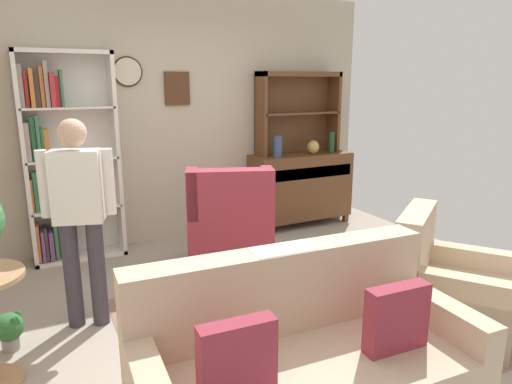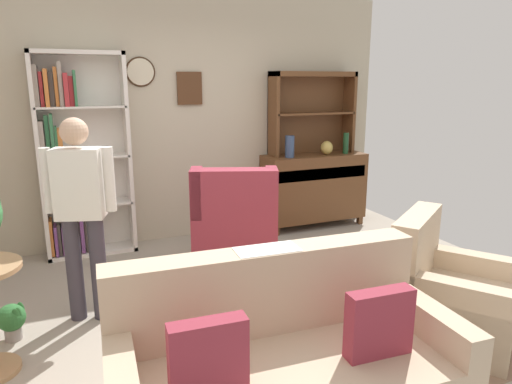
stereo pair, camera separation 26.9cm
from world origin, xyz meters
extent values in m
cube|color=#9E9384|center=(0.00, 0.00, -0.01)|extent=(5.40, 4.60, 0.02)
cube|color=#BCB299|center=(0.00, 2.13, 1.40)|extent=(5.00, 0.06, 2.80)
cylinder|color=beige|center=(-0.45, 2.08, 1.90)|extent=(0.28, 0.03, 0.28)
torus|color=#382314|center=(-0.45, 2.08, 1.90)|extent=(0.31, 0.02, 0.31)
cube|color=#4C2D19|center=(0.08, 2.08, 1.73)|extent=(0.28, 0.03, 0.36)
cube|color=#846651|center=(0.20, -0.30, 0.00)|extent=(2.48, 2.19, 0.01)
cube|color=silver|center=(-1.51, 1.93, 1.05)|extent=(0.04, 0.30, 2.10)
cube|color=silver|center=(-0.65, 1.93, 1.05)|extent=(0.04, 0.30, 2.10)
cube|color=silver|center=(-1.08, 1.93, 2.08)|extent=(0.90, 0.30, 0.04)
cube|color=silver|center=(-1.08, 1.93, 0.02)|extent=(0.90, 0.30, 0.04)
cube|color=silver|center=(-1.08, 2.07, 1.05)|extent=(0.90, 0.01, 2.10)
cube|color=silver|center=(-1.08, 1.93, 0.55)|extent=(0.86, 0.30, 0.02)
cube|color=#CC7233|center=(-1.48, 1.91, 0.24)|extent=(0.03, 0.20, 0.37)
cube|color=#723F7F|center=(-1.44, 1.91, 0.20)|extent=(0.03, 0.24, 0.31)
cube|color=#3F3833|center=(-1.41, 1.91, 0.22)|extent=(0.03, 0.20, 0.33)
cube|color=#723F7F|center=(-1.36, 1.91, 0.20)|extent=(0.04, 0.22, 0.29)
cube|color=#337247|center=(-1.31, 1.91, 0.23)|extent=(0.04, 0.17, 0.37)
cube|color=#3F3833|center=(-1.28, 1.91, 0.25)|extent=(0.03, 0.14, 0.41)
cube|color=gold|center=(-1.23, 1.91, 0.22)|extent=(0.04, 0.17, 0.35)
cube|color=#723F7F|center=(-1.19, 1.91, 0.27)|extent=(0.03, 0.22, 0.44)
cube|color=#3F3833|center=(-1.14, 1.91, 0.27)|extent=(0.03, 0.18, 0.44)
cube|color=silver|center=(-1.08, 1.93, 1.05)|extent=(0.86, 0.30, 0.02)
cube|color=#CC7233|center=(-1.48, 1.91, 0.72)|extent=(0.02, 0.10, 0.33)
cube|color=#337247|center=(-1.45, 1.91, 0.75)|extent=(0.04, 0.13, 0.40)
cube|color=#B22D33|center=(-1.41, 1.91, 0.70)|extent=(0.02, 0.13, 0.28)
cube|color=#284C8C|center=(-1.38, 1.91, 0.75)|extent=(0.04, 0.19, 0.39)
cube|color=#284C8C|center=(-1.34, 1.91, 0.74)|extent=(0.03, 0.20, 0.37)
cube|color=#B22D33|center=(-1.30, 1.91, 0.73)|extent=(0.03, 0.15, 0.35)
cube|color=#723F7F|center=(-1.26, 1.91, 0.73)|extent=(0.03, 0.14, 0.34)
cube|color=silver|center=(-1.08, 1.93, 1.56)|extent=(0.86, 0.30, 0.02)
cube|color=gray|center=(-1.47, 1.91, 1.24)|extent=(0.04, 0.19, 0.37)
cube|color=#337247|center=(-1.42, 1.91, 1.27)|extent=(0.04, 0.11, 0.42)
cube|color=#337247|center=(-1.38, 1.91, 1.28)|extent=(0.03, 0.19, 0.43)
cube|color=#337247|center=(-1.34, 1.91, 1.22)|extent=(0.02, 0.13, 0.31)
cube|color=#CC7233|center=(-1.31, 1.91, 1.21)|extent=(0.04, 0.12, 0.30)
cube|color=gray|center=(-1.47, 1.91, 1.76)|extent=(0.04, 0.14, 0.39)
cube|color=#B22D33|center=(-1.43, 1.91, 1.73)|extent=(0.03, 0.11, 0.33)
cube|color=#CC7233|center=(-1.38, 1.91, 1.74)|extent=(0.04, 0.23, 0.36)
cube|color=#3F3833|center=(-1.34, 1.91, 1.73)|extent=(0.04, 0.10, 0.33)
cube|color=#CC7233|center=(-1.30, 1.91, 1.75)|extent=(0.03, 0.12, 0.38)
cube|color=gray|center=(-1.26, 1.91, 1.78)|extent=(0.04, 0.18, 0.43)
cube|color=#B22D33|center=(-1.21, 1.91, 1.73)|extent=(0.04, 0.24, 0.32)
cube|color=#B22D33|center=(-1.16, 1.91, 1.71)|extent=(0.04, 0.12, 0.29)
cube|color=#337247|center=(-1.13, 1.91, 1.74)|extent=(0.03, 0.17, 0.35)
cube|color=brown|center=(1.58, 1.86, 0.51)|extent=(1.30, 0.45, 0.82)
cube|color=brown|center=(0.98, 1.69, 0.05)|extent=(0.06, 0.06, 0.10)
cube|color=brown|center=(2.18, 1.69, 0.05)|extent=(0.06, 0.06, 0.10)
cube|color=brown|center=(0.98, 2.04, 0.05)|extent=(0.06, 0.06, 0.10)
cube|color=brown|center=(2.18, 2.04, 0.05)|extent=(0.06, 0.06, 0.10)
cube|color=#492C18|center=(1.58, 1.64, 0.71)|extent=(1.20, 0.01, 0.14)
cube|color=brown|center=(1.05, 1.94, 1.42)|extent=(0.04, 0.26, 1.00)
cube|color=brown|center=(2.11, 1.94, 1.42)|extent=(0.04, 0.26, 1.00)
cube|color=brown|center=(1.58, 1.94, 1.89)|extent=(1.10, 0.26, 0.06)
cube|color=brown|center=(1.58, 1.94, 1.42)|extent=(1.06, 0.26, 0.02)
cube|color=brown|center=(1.58, 2.06, 1.42)|extent=(1.10, 0.01, 1.00)
cylinder|color=#33476B|center=(1.19, 1.78, 1.05)|extent=(0.11, 0.11, 0.26)
ellipsoid|color=tan|center=(1.71, 1.79, 1.01)|extent=(0.15, 0.15, 0.17)
cylinder|color=#194223|center=(1.97, 1.77, 1.05)|extent=(0.07, 0.07, 0.26)
cube|color=#C6AD8E|center=(-0.29, -0.89, 0.66)|extent=(1.81, 0.30, 0.48)
cube|color=#C6AD8E|center=(0.52, -1.26, 0.30)|extent=(0.19, 0.86, 0.60)
cube|color=maroon|center=(-0.76, -1.30, 0.60)|extent=(0.37, 0.12, 0.36)
cube|color=maroon|center=(0.14, -1.35, 0.60)|extent=(0.37, 0.12, 0.36)
cube|color=white|center=(-0.29, -0.89, 0.90)|extent=(0.37, 0.20, 0.00)
cube|color=#C6AD8E|center=(1.21, -0.85, 0.20)|extent=(1.06, 1.07, 0.40)
cube|color=#C6AD8E|center=(1.04, -0.60, 0.64)|extent=(0.72, 0.58, 0.48)
cube|color=#C6AD8E|center=(0.96, -1.02, 0.28)|extent=(0.56, 0.72, 0.55)
cube|color=#C6AD8E|center=(1.46, -0.67, 0.28)|extent=(0.56, 0.72, 0.55)
cube|color=maroon|center=(0.20, 0.97, 0.21)|extent=(1.01, 1.02, 0.42)
cube|color=maroon|center=(0.09, 0.68, 0.74)|extent=(0.80, 0.46, 0.63)
cube|color=maroon|center=(0.42, 0.60, 0.83)|extent=(0.19, 0.30, 0.44)
cube|color=maroon|center=(-0.21, 0.84, 0.83)|extent=(0.19, 0.30, 0.44)
cylinder|color=gray|center=(-1.74, 0.33, 0.05)|extent=(0.11, 0.11, 0.09)
sphere|color=#2D6B33|center=(-1.74, 0.33, 0.17)|extent=(0.19, 0.19, 0.19)
ellipsoid|color=#2D6B33|center=(-1.69, 0.28, 0.19)|extent=(0.06, 0.03, 0.14)
ellipsoid|color=#2D6B33|center=(-1.68, 0.37, 0.19)|extent=(0.06, 0.03, 0.14)
ellipsoid|color=#2D6B33|center=(-1.70, 0.27, 0.19)|extent=(0.06, 0.03, 0.14)
cylinder|color=#38333D|center=(-1.29, 0.48, 0.41)|extent=(0.15, 0.15, 0.82)
cylinder|color=#38333D|center=(-1.12, 0.43, 0.41)|extent=(0.15, 0.15, 0.82)
cube|color=silver|center=(-1.20, 0.45, 1.08)|extent=(0.38, 0.29, 0.52)
sphere|color=tan|center=(-1.20, 0.45, 1.46)|extent=(0.25, 0.25, 0.20)
cylinder|color=silver|center=(-1.41, 0.52, 1.11)|extent=(0.10, 0.10, 0.48)
cylinder|color=silver|center=(-0.99, 0.39, 1.11)|extent=(0.10, 0.10, 0.48)
camera|label=1|loc=(-1.52, -2.97, 1.81)|focal=32.32mm
camera|label=2|loc=(-1.27, -3.08, 1.81)|focal=32.32mm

